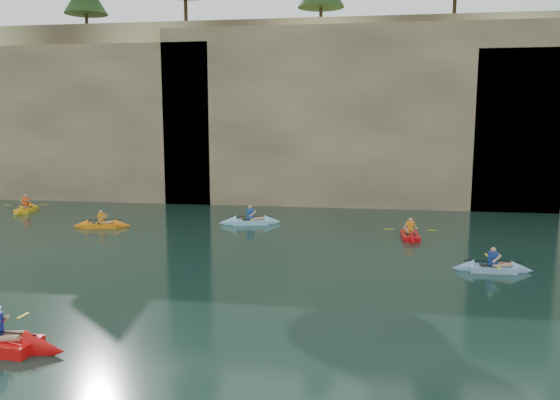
# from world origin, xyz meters

# --- Properties ---
(ground) EXTENTS (160.00, 160.00, 0.00)m
(ground) POSITION_xyz_m (0.00, 0.00, 0.00)
(ground) COLOR black
(ground) RESTS_ON ground
(cliff) EXTENTS (70.00, 16.00, 12.00)m
(cliff) POSITION_xyz_m (0.00, 30.00, 6.00)
(cliff) COLOR #CDBE7D
(cliff) RESTS_ON ground
(cliff_slab_west) EXTENTS (26.00, 2.40, 10.56)m
(cliff_slab_west) POSITION_xyz_m (-20.00, 22.60, 5.28)
(cliff_slab_west) COLOR tan
(cliff_slab_west) RESTS_ON ground
(cliff_slab_center) EXTENTS (24.00, 2.40, 11.40)m
(cliff_slab_center) POSITION_xyz_m (2.00, 22.60, 5.70)
(cliff_slab_center) COLOR tan
(cliff_slab_center) RESTS_ON ground
(sea_cave_west) EXTENTS (4.50, 1.00, 4.00)m
(sea_cave_west) POSITION_xyz_m (-18.00, 21.95, 2.00)
(sea_cave_west) COLOR black
(sea_cave_west) RESTS_ON ground
(sea_cave_center) EXTENTS (3.50, 1.00, 3.20)m
(sea_cave_center) POSITION_xyz_m (-4.00, 21.95, 1.60)
(sea_cave_center) COLOR black
(sea_cave_center) RESTS_ON ground
(sea_cave_east) EXTENTS (5.00, 1.00, 4.50)m
(sea_cave_east) POSITION_xyz_m (10.00, 21.95, 2.25)
(sea_cave_east) COLOR black
(sea_cave_east) RESTS_ON ground
(kayaker_orange) EXTENTS (3.00, 2.18, 1.11)m
(kayaker_orange) POSITION_xyz_m (-10.44, 13.53, 0.14)
(kayaker_orange) COLOR orange
(kayaker_orange) RESTS_ON ground
(kayaker_ltblue_near) EXTENTS (2.85, 2.23, 1.12)m
(kayaker_ltblue_near) POSITION_xyz_m (7.37, 8.19, 0.14)
(kayaker_ltblue_near) COLOR #7FA5D4
(kayaker_ltblue_near) RESTS_ON ground
(kayaker_red_far) EXTENTS (2.36, 3.26, 1.19)m
(kayaker_red_far) POSITION_xyz_m (4.87, 13.38, 0.15)
(kayaker_red_far) COLOR red
(kayaker_red_far) RESTS_ON ground
(kayaker_yellow) EXTENTS (2.47, 3.22, 1.28)m
(kayaker_yellow) POSITION_xyz_m (-17.09, 17.26, 0.16)
(kayaker_yellow) COLOR yellow
(kayaker_yellow) RESTS_ON ground
(kayaker_ltblue_mid) EXTENTS (3.34, 2.37, 1.24)m
(kayaker_ltblue_mid) POSITION_xyz_m (-3.14, 15.53, 0.15)
(kayaker_ltblue_mid) COLOR #91D7F3
(kayaker_ltblue_mid) RESTS_ON ground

